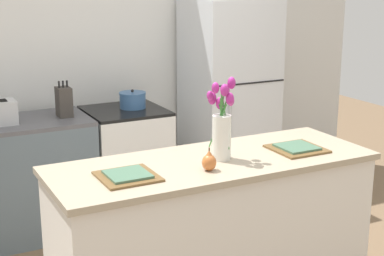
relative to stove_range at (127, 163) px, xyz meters
name	(u,v)px	position (x,y,z in m)	size (l,w,h in m)	color
back_wall	(94,47)	(-0.10, 0.40, 0.90)	(5.20, 0.08, 2.70)	silver
kitchen_island	(212,240)	(-0.10, -1.60, 0.03)	(1.80, 0.66, 0.95)	silver
stove_range	(127,163)	(0.00, 0.00, 0.00)	(0.60, 0.61, 0.89)	silver
refrigerator	(229,101)	(0.95, 0.00, 0.42)	(0.68, 0.67, 1.73)	silver
flower_vase	(222,125)	(-0.05, -1.61, 0.69)	(0.15, 0.15, 0.45)	silver
pear_figurine	(209,161)	(-0.21, -1.75, 0.55)	(0.08, 0.08, 0.12)	#C66B33
plate_setting_left	(128,176)	(-0.62, -1.66, 0.51)	(0.28, 0.28, 0.02)	brown
plate_setting_right	(297,148)	(0.42, -1.66, 0.51)	(0.28, 0.28, 0.02)	brown
cooking_pot	(133,100)	(0.07, 0.02, 0.51)	(0.21, 0.21, 0.15)	#386093
knife_block	(64,102)	(-0.48, -0.01, 0.56)	(0.10, 0.14, 0.27)	#3D3833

